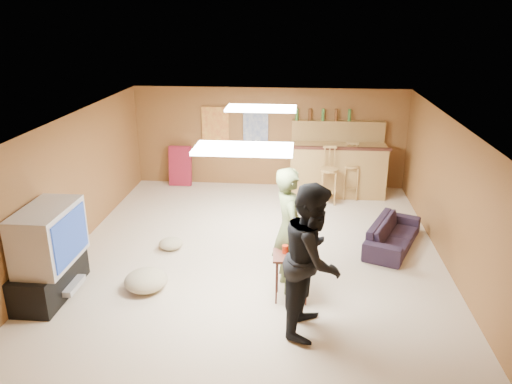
# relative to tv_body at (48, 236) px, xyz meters

# --- Properties ---
(ground) EXTENTS (7.00, 7.00, 0.00)m
(ground) POSITION_rel_tv_body_xyz_m (2.65, 1.50, -0.90)
(ground) COLOR beige
(ground) RESTS_ON ground
(ceiling) EXTENTS (6.00, 7.00, 0.02)m
(ceiling) POSITION_rel_tv_body_xyz_m (2.65, 1.50, 1.30)
(ceiling) COLOR silver
(ceiling) RESTS_ON ground
(wall_back) EXTENTS (6.00, 0.02, 2.20)m
(wall_back) POSITION_rel_tv_body_xyz_m (2.65, 5.00, 0.20)
(wall_back) COLOR brown
(wall_back) RESTS_ON ground
(wall_front) EXTENTS (6.00, 0.02, 2.20)m
(wall_front) POSITION_rel_tv_body_xyz_m (2.65, -2.00, 0.20)
(wall_front) COLOR brown
(wall_front) RESTS_ON ground
(wall_left) EXTENTS (0.02, 7.00, 2.20)m
(wall_left) POSITION_rel_tv_body_xyz_m (-0.35, 1.50, 0.20)
(wall_left) COLOR brown
(wall_left) RESTS_ON ground
(wall_right) EXTENTS (0.02, 7.00, 2.20)m
(wall_right) POSITION_rel_tv_body_xyz_m (5.65, 1.50, 0.20)
(wall_right) COLOR brown
(wall_right) RESTS_ON ground
(tv_stand) EXTENTS (0.55, 1.30, 0.50)m
(tv_stand) POSITION_rel_tv_body_xyz_m (-0.07, 0.00, -0.65)
(tv_stand) COLOR black
(tv_stand) RESTS_ON ground
(dvd_box) EXTENTS (0.35, 0.50, 0.08)m
(dvd_box) POSITION_rel_tv_body_xyz_m (0.15, 0.00, -0.75)
(dvd_box) COLOR #B2B2B7
(dvd_box) RESTS_ON tv_stand
(tv_body) EXTENTS (0.60, 1.10, 0.80)m
(tv_body) POSITION_rel_tv_body_xyz_m (0.00, 0.00, 0.00)
(tv_body) COLOR #B2B2B7
(tv_body) RESTS_ON tv_stand
(tv_screen) EXTENTS (0.02, 0.95, 0.65)m
(tv_screen) POSITION_rel_tv_body_xyz_m (0.31, 0.00, 0.00)
(tv_screen) COLOR navy
(tv_screen) RESTS_ON tv_body
(bar_counter) EXTENTS (2.00, 0.60, 1.10)m
(bar_counter) POSITION_rel_tv_body_xyz_m (4.15, 4.45, -0.35)
(bar_counter) COLOR olive
(bar_counter) RESTS_ON ground
(bar_lip) EXTENTS (2.10, 0.12, 0.05)m
(bar_lip) POSITION_rel_tv_body_xyz_m (4.15, 4.20, 0.20)
(bar_lip) COLOR #3C1A13
(bar_lip) RESTS_ON bar_counter
(bar_shelf) EXTENTS (2.00, 0.18, 0.05)m
(bar_shelf) POSITION_rel_tv_body_xyz_m (4.15, 4.90, 0.60)
(bar_shelf) COLOR olive
(bar_shelf) RESTS_ON bar_backing
(bar_backing) EXTENTS (2.00, 0.14, 0.60)m
(bar_backing) POSITION_rel_tv_body_xyz_m (4.15, 4.92, 0.30)
(bar_backing) COLOR olive
(bar_backing) RESTS_ON bar_counter
(poster_left) EXTENTS (0.60, 0.03, 0.85)m
(poster_left) POSITION_rel_tv_body_xyz_m (1.45, 4.96, 0.45)
(poster_left) COLOR #BF3F26
(poster_left) RESTS_ON wall_back
(poster_right) EXTENTS (0.55, 0.03, 0.80)m
(poster_right) POSITION_rel_tv_body_xyz_m (2.35, 4.96, 0.45)
(poster_right) COLOR #334C99
(poster_right) RESTS_ON wall_back
(folding_chair_stack) EXTENTS (0.50, 0.26, 0.91)m
(folding_chair_stack) POSITION_rel_tv_body_xyz_m (0.65, 4.80, -0.45)
(folding_chair_stack) COLOR maroon
(folding_chair_stack) RESTS_ON ground
(ceiling_panel_front) EXTENTS (1.20, 0.60, 0.04)m
(ceiling_panel_front) POSITION_rel_tv_body_xyz_m (2.65, 0.00, 1.27)
(ceiling_panel_front) COLOR white
(ceiling_panel_front) RESTS_ON ceiling
(ceiling_panel_back) EXTENTS (1.20, 0.60, 0.04)m
(ceiling_panel_back) POSITION_rel_tv_body_xyz_m (2.65, 2.70, 1.27)
(ceiling_panel_back) COLOR white
(ceiling_panel_back) RESTS_ON ceiling
(person_olive) EXTENTS (0.60, 0.75, 1.80)m
(person_olive) POSITION_rel_tv_body_xyz_m (3.21, 0.48, -0.00)
(person_olive) COLOR #556138
(person_olive) RESTS_ON ground
(person_black) EXTENTS (0.89, 1.05, 1.90)m
(person_black) POSITION_rel_tv_body_xyz_m (3.52, -0.45, 0.05)
(person_black) COLOR black
(person_black) RESTS_ON ground
(sofa) EXTENTS (1.17, 1.68, 0.46)m
(sofa) POSITION_rel_tv_body_xyz_m (4.93, 1.95, -0.67)
(sofa) COLOR black
(sofa) RESTS_ON ground
(tray_table) EXTENTS (0.54, 0.44, 0.67)m
(tray_table) POSITION_rel_tv_body_xyz_m (3.27, 0.18, -0.56)
(tray_table) COLOR #3C1A13
(tray_table) RESTS_ON ground
(cup_red_near) EXTENTS (0.09, 0.09, 0.11)m
(cup_red_near) POSITION_rel_tv_body_xyz_m (3.18, 0.23, -0.17)
(cup_red_near) COLOR #AE260B
(cup_red_near) RESTS_ON tray_table
(cup_red_far) EXTENTS (0.08, 0.08, 0.11)m
(cup_red_far) POSITION_rel_tv_body_xyz_m (3.35, 0.08, -0.17)
(cup_red_far) COLOR #AE260B
(cup_red_far) RESTS_ON tray_table
(cup_blue) EXTENTS (0.08, 0.08, 0.11)m
(cup_blue) POSITION_rel_tv_body_xyz_m (3.42, 0.28, -0.17)
(cup_blue) COLOR navy
(cup_blue) RESTS_ON tray_table
(bar_stool_left) EXTENTS (0.46, 0.46, 1.14)m
(bar_stool_left) POSITION_rel_tv_body_xyz_m (3.94, 3.92, -0.33)
(bar_stool_left) COLOR olive
(bar_stool_left) RESTS_ON ground
(bar_stool_right) EXTENTS (0.44, 0.44, 1.28)m
(bar_stool_right) POSITION_rel_tv_body_xyz_m (4.42, 4.25, -0.26)
(bar_stool_right) COLOR olive
(bar_stool_right) RESTS_ON ground
(cushion_near_tv) EXTENTS (0.72, 0.72, 0.28)m
(cushion_near_tv) POSITION_rel_tv_body_xyz_m (1.21, 0.25, -0.76)
(cushion_near_tv) COLOR tan
(cushion_near_tv) RESTS_ON ground
(cushion_mid) EXTENTS (0.42, 0.42, 0.18)m
(cushion_mid) POSITION_rel_tv_body_xyz_m (1.23, 1.56, -0.81)
(cushion_mid) COLOR tan
(cushion_mid) RESTS_ON ground
(cushion_far) EXTENTS (0.54, 0.54, 0.20)m
(cushion_far) POSITION_rel_tv_body_xyz_m (1.19, 0.23, -0.80)
(cushion_far) COLOR tan
(cushion_far) RESTS_ON ground
(bottle_row) EXTENTS (1.20, 0.08, 0.26)m
(bottle_row) POSITION_rel_tv_body_xyz_m (3.81, 4.88, 0.75)
(bottle_row) COLOR #3F7233
(bottle_row) RESTS_ON bar_shelf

